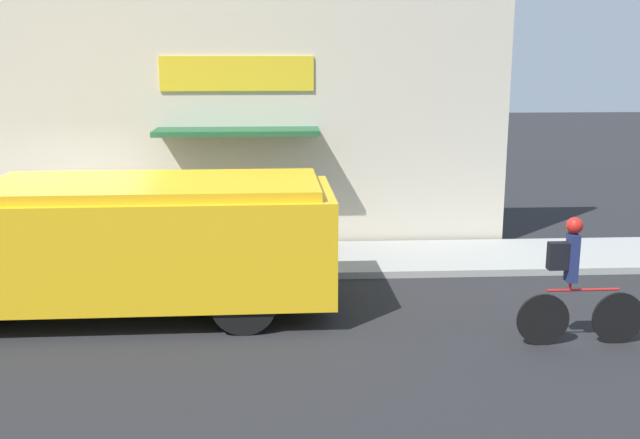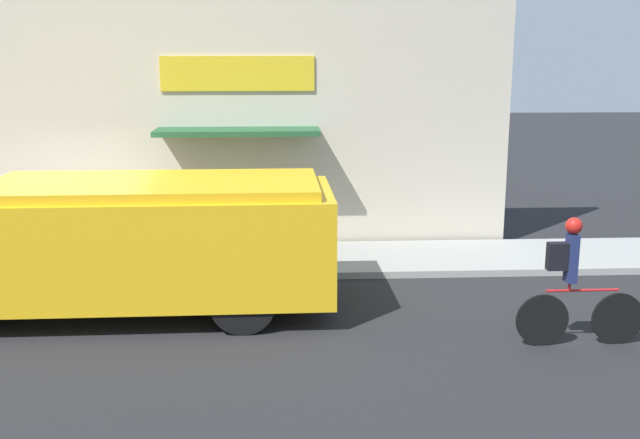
{
  "view_description": "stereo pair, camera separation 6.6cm",
  "coord_description": "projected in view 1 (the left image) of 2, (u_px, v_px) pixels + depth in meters",
  "views": [
    {
      "loc": [
        3.47,
        -12.21,
        3.81
      ],
      "look_at": [
        4.17,
        -0.2,
        1.1
      ],
      "focal_mm": 42.0,
      "sensor_mm": 36.0,
      "label": 1
    },
    {
      "loc": [
        3.54,
        -12.21,
        3.81
      ],
      "look_at": [
        4.17,
        -0.2,
        1.1
      ],
      "focal_mm": 42.0,
      "sensor_mm": 36.0,
      "label": 2
    }
  ],
  "objects": [
    {
      "name": "school_bus",
      "position": [
        125.0,
        243.0,
        10.98
      ],
      "size": [
        6.82,
        2.78,
        1.98
      ],
      "rotation": [
        0.0,
        0.0,
        0.01
      ],
      "color": "yellow",
      "rests_on": "ground_plane"
    },
    {
      "name": "cyclist",
      "position": [
        575.0,
        285.0,
        9.78
      ],
      "size": [
        1.72,
        0.22,
        1.73
      ],
      "rotation": [
        0.0,
        0.0,
        0.01
      ],
      "color": "black",
      "rests_on": "ground_plane"
    },
    {
      "name": "trash_bin",
      "position": [
        182.0,
        229.0,
        13.85
      ],
      "size": [
        0.55,
        0.55,
        0.95
      ],
      "color": "#2D5138",
      "rests_on": "sidewalk"
    },
    {
      "name": "storefront",
      "position": [
        95.0,
        97.0,
        14.13
      ],
      "size": [
        16.01,
        1.12,
        5.93
      ],
      "color": "beige",
      "rests_on": "ground_plane"
    },
    {
      "name": "sidewalk",
      "position": [
        87.0,
        263.0,
        13.55
      ],
      "size": [
        28.0,
        2.14,
        0.12
      ],
      "color": "#999993",
      "rests_on": "ground_plane"
    },
    {
      "name": "ground_plane",
      "position": [
        71.0,
        284.0,
        12.53
      ],
      "size": [
        70.0,
        70.0,
        0.0
      ],
      "primitive_type": "plane",
      "color": "#232326"
    }
  ]
}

